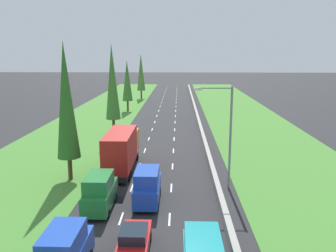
% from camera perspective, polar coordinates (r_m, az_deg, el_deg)
% --- Properties ---
extents(ground_plane, '(300.00, 300.00, 0.00)m').
position_cam_1_polar(ground_plane, '(63.60, -0.40, 1.15)').
color(ground_plane, '#28282B').
rests_on(ground_plane, ground).
extents(grass_verge_left, '(14.00, 140.00, 0.04)m').
position_cam_1_polar(grass_verge_left, '(65.30, -11.57, 1.21)').
color(grass_verge_left, '#478433').
rests_on(grass_verge_left, ground).
extents(grass_verge_right, '(14.00, 140.00, 0.04)m').
position_cam_1_polar(grass_verge_right, '(64.67, 12.41, 1.07)').
color(grass_verge_right, '#478433').
rests_on(grass_verge_right, ground).
extents(median_barrier, '(0.44, 120.00, 0.85)m').
position_cam_1_polar(median_barrier, '(63.56, 4.74, 1.50)').
color(median_barrier, '#9E9B93').
rests_on(median_barrier, ground).
extents(lane_markings, '(3.64, 116.00, 0.01)m').
position_cam_1_polar(lane_markings, '(63.60, -0.40, 1.16)').
color(lane_markings, white).
rests_on(lane_markings, ground).
extents(red_sedan_centre_lane, '(1.82, 4.50, 1.64)m').
position_cam_1_polar(red_sedan_centre_lane, '(22.10, -5.49, -17.97)').
color(red_sedan_centre_lane, red).
rests_on(red_sedan_centre_lane, ground).
extents(blue_van_centre_lane, '(1.96, 4.90, 2.82)m').
position_cam_1_polar(blue_van_centre_lane, '(28.33, -3.35, -9.67)').
color(blue_van_centre_lane, '#1E47B7').
rests_on(blue_van_centre_lane, ground).
extents(green_van_left_lane, '(1.96, 4.90, 2.82)m').
position_cam_1_polar(green_van_left_lane, '(27.67, -10.96, -10.42)').
color(green_van_left_lane, '#237A33').
rests_on(green_van_left_lane, ground).
extents(red_box_truck_left_lane, '(2.46, 9.40, 4.18)m').
position_cam_1_polar(red_box_truck_left_lane, '(35.86, -7.46, -3.79)').
color(red_box_truck_left_lane, black).
rests_on(red_box_truck_left_lane, ground).
extents(poplar_tree_second, '(2.12, 2.12, 12.81)m').
position_cam_1_polar(poplar_tree_second, '(33.17, -16.12, 3.88)').
color(poplar_tree_second, '#4C3823').
rests_on(poplar_tree_second, ground).
extents(poplar_tree_third, '(2.13, 2.13, 13.01)m').
position_cam_1_polar(poplar_tree_third, '(51.68, -8.98, 7.00)').
color(poplar_tree_third, '#4C3823').
rests_on(poplar_tree_third, ground).
extents(poplar_tree_fourth, '(2.06, 2.06, 10.24)m').
position_cam_1_polar(poplar_tree_fourth, '(71.58, -6.60, 7.25)').
color(poplar_tree_fourth, '#4C3823').
rests_on(poplar_tree_fourth, ground).
extents(poplar_tree_fifth, '(2.09, 2.09, 11.47)m').
position_cam_1_polar(poplar_tree_fifth, '(90.86, -4.38, 8.64)').
color(poplar_tree_fifth, '#4C3823').
rests_on(poplar_tree_fifth, ground).
extents(street_light_mast, '(3.20, 0.28, 9.00)m').
position_cam_1_polar(street_light_mast, '(30.52, 9.43, -0.71)').
color(street_light_mast, gray).
rests_on(street_light_mast, ground).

